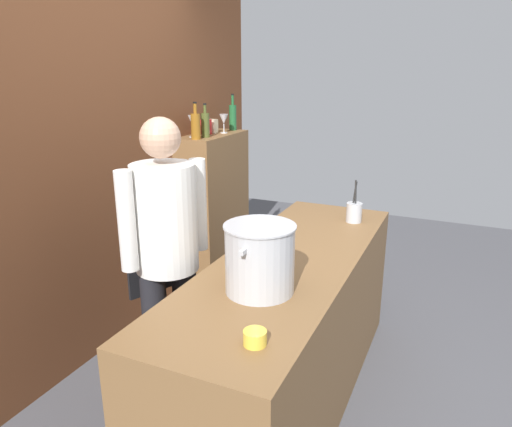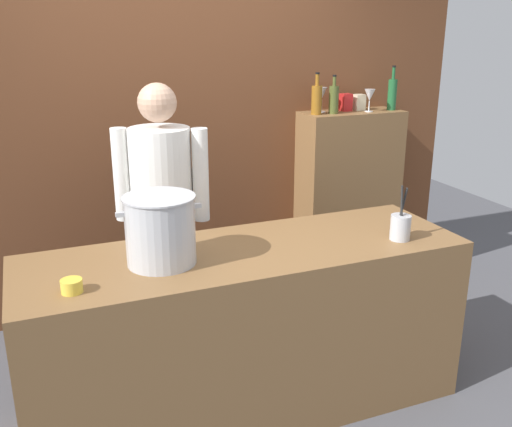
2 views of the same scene
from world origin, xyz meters
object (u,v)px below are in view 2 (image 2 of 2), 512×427
(butter_jar, at_px, (72,286))
(spice_tin_cream, at_px, (359,102))
(wine_bottle_amber, at_px, (317,99))
(wine_glass_tall, at_px, (322,94))
(chef, at_px, (163,208))
(wine_glass_wide, at_px, (370,96))
(wine_bottle_green, at_px, (392,94))
(utensil_crock, at_px, (400,227))
(spice_tin_red, at_px, (346,102))
(wine_bottle_olive, at_px, (334,99))
(stockpot_large, at_px, (160,230))

(butter_jar, xyz_separation_m, spice_tin_cream, (2.21, 1.41, 0.48))
(wine_bottle_amber, relative_size, wine_glass_tall, 1.63)
(chef, relative_size, wine_glass_wide, 10.26)
(wine_bottle_amber, distance_m, spice_tin_cream, 0.40)
(chef, xyz_separation_m, wine_bottle_green, (1.87, 0.54, 0.50))
(chef, bearing_deg, wine_glass_wide, -139.33)
(wine_glass_wide, bearing_deg, wine_bottle_green, 4.75)
(utensil_crock, distance_m, spice_tin_red, 1.55)
(wine_glass_wide, xyz_separation_m, spice_tin_red, (-0.14, 0.10, -0.05))
(wine_bottle_olive, height_order, wine_bottle_amber, wine_bottle_amber)
(stockpot_large, distance_m, spice_tin_red, 2.12)
(butter_jar, distance_m, wine_bottle_amber, 2.32)
(chef, bearing_deg, wine_bottle_olive, -135.39)
(chef, distance_m, wine_bottle_green, 2.01)
(stockpot_large, relative_size, spice_tin_red, 3.13)
(butter_jar, distance_m, spice_tin_red, 2.58)
(butter_jar, xyz_separation_m, spice_tin_red, (2.10, 1.41, 0.48))
(chef, bearing_deg, spice_tin_red, -134.60)
(chef, height_order, utensil_crock, chef)
(wine_bottle_green, bearing_deg, butter_jar, -151.52)
(wine_glass_tall, xyz_separation_m, spice_tin_red, (0.19, -0.01, -0.07))
(wine_bottle_amber, relative_size, wine_bottle_green, 0.90)
(wine_glass_tall, xyz_separation_m, wine_glass_wide, (0.33, -0.11, -0.01))
(wine_bottle_amber, height_order, wine_glass_tall, wine_bottle_amber)
(utensil_crock, relative_size, butter_jar, 3.20)
(wine_bottle_amber, distance_m, wine_glass_wide, 0.42)
(chef, bearing_deg, butter_jar, 77.33)
(wine_bottle_olive, xyz_separation_m, wine_bottle_green, (0.49, -0.00, 0.02))
(utensil_crock, relative_size, wine_bottle_green, 0.90)
(spice_tin_cream, bearing_deg, stockpot_large, -145.31)
(utensil_crock, bearing_deg, spice_tin_cream, 66.99)
(wine_bottle_olive, bearing_deg, spice_tin_cream, 17.65)
(wine_bottle_amber, xyz_separation_m, spice_tin_red, (0.28, 0.07, -0.05))
(wine_bottle_olive, distance_m, wine_glass_tall, 0.11)
(butter_jar, xyz_separation_m, wine_glass_wide, (2.24, 1.31, 0.53))
(stockpot_large, bearing_deg, butter_jar, -158.42)
(butter_jar, bearing_deg, chef, 54.03)
(spice_tin_red, bearing_deg, wine_bottle_green, -13.69)
(stockpot_large, relative_size, utensil_crock, 1.35)
(stockpot_large, bearing_deg, wine_glass_tall, 40.06)
(utensil_crock, distance_m, wine_bottle_amber, 1.43)
(utensil_crock, distance_m, spice_tin_cream, 1.59)
(utensil_crock, bearing_deg, chef, 143.25)
(spice_tin_cream, bearing_deg, wine_glass_tall, 178.06)
(wine_bottle_green, relative_size, wine_glass_tall, 1.81)
(utensil_crock, relative_size, spice_tin_cream, 2.51)
(chef, height_order, stockpot_large, chef)
(wine_glass_wide, bearing_deg, utensil_crock, -115.49)
(stockpot_large, height_order, wine_glass_tall, wine_glass_tall)
(wine_bottle_olive, height_order, wine_bottle_green, wine_bottle_green)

